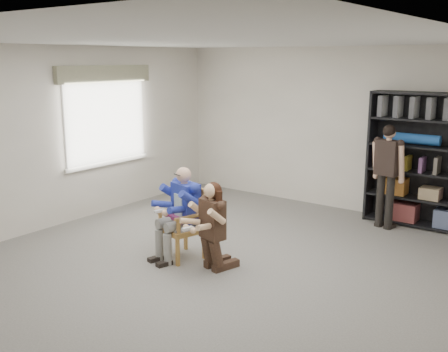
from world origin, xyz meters
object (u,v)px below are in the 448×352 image
Objects in this scene: bookshelf at (427,161)px; standing_man at (386,177)px; seated_man at (181,213)px; kneeling_woman at (211,227)px; armchair at (181,223)px.

bookshelf is 1.29× the size of standing_man.
seated_man is 0.59× the size of bookshelf.
kneeling_woman is at bearing -115.56° from bookshelf.
kneeling_woman is 0.54× the size of bookshelf.
armchair is 3.95m from bookshelf.
standing_man is (1.72, 2.83, 0.34)m from armchair.
armchair is at bearing 0.00° from seated_man.
standing_man reaches higher than armchair.
bookshelf is (1.61, 3.36, 0.48)m from kneeling_woman.
bookshelf is (2.19, 3.24, 0.43)m from seated_man.
seated_man is 1.09× the size of kneeling_woman.
bookshelf is 0.66m from standing_man.
bookshelf is (2.19, 3.24, 0.57)m from armchair.
seated_man is 3.32m from standing_man.
armchair is at bearing -124.02° from bookshelf.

